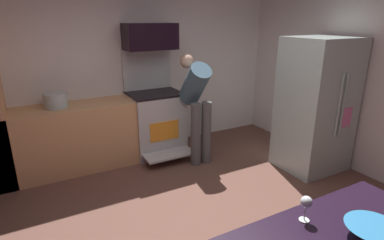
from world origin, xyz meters
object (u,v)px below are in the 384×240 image
Objects in this scene: microwave at (150,36)px; refrigerator at (316,105)px; mixing_bowl_small at (373,233)px; wine_glass_near at (306,203)px; oven_range at (156,120)px; stock_pot at (56,100)px; person_cook at (196,101)px.

refrigerator is at bearing -42.77° from microwave.
wine_glass_near reaches higher than mixing_bowl_small.
refrigerator is (1.71, -1.49, 0.38)m from oven_range.
refrigerator is 6.13× the size of stock_pot.
person_cook is (0.41, -0.64, -0.85)m from microwave.
oven_range is 5.43× the size of mixing_bowl_small.
person_cook is 9.56× the size of wine_glass_near.
wine_glass_near is (-2.07, -1.71, 0.13)m from refrigerator.
oven_range is 2.12× the size of microwave.
oven_range is 9.88× the size of wine_glass_near.
microwave is 2.55× the size of stock_pot.
microwave is 2.48m from refrigerator.
wine_glass_near is at bearing -96.50° from oven_range.
microwave reaches higher than refrigerator.
microwave is 0.49× the size of person_cook.
microwave reaches higher than stock_pot.
microwave is at bearing 122.42° from person_cook.
stock_pot reaches higher than mixing_bowl_small.
person_cook is 5.25× the size of mixing_bowl_small.
microwave is 1.14m from person_cook.
refrigerator is 2.74m from mixing_bowl_small.
person_cook reaches higher than mixing_bowl_small.
oven_range is at bearing 138.92° from refrigerator.
wine_glass_near is 3.36m from stock_pot.
person_cook is 5.22× the size of stock_pot.
microwave is at bearing 90.00° from oven_range.
refrigerator is at bearing 39.45° from wine_glass_near.
oven_range is 2.30m from refrigerator.
wine_glass_near is (-0.77, -2.65, 0.11)m from person_cook.
oven_range is at bearing -0.46° from stock_pot.
refrigerator is 6.17× the size of mixing_bowl_small.
person_cook is 2.99m from mixing_bowl_small.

